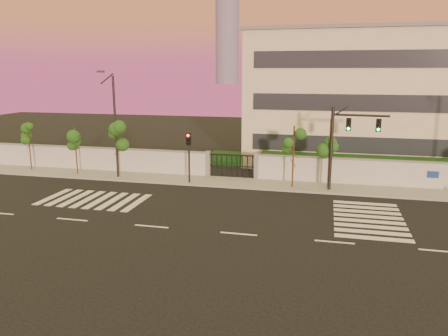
{
  "coord_description": "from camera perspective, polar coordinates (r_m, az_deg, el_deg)",
  "views": [
    {
      "loc": [
        4.34,
        -21.67,
        8.52
      ],
      "look_at": [
        -2.23,
        6.0,
        2.22
      ],
      "focal_mm": 35.0,
      "sensor_mm": 36.0,
      "label": 1
    }
  ],
  "objects": [
    {
      "name": "perimeter_wall",
      "position": [
        34.74,
        6.05,
        0.04
      ],
      "size": [
        60.0,
        0.36,
        2.2
      ],
      "color": "#ACAEB3",
      "rests_on": "ground"
    },
    {
      "name": "street_tree_c",
      "position": [
        36.06,
        -13.82,
        4.2
      ],
      "size": [
        1.37,
        1.09,
        4.82
      ],
      "color": "#382314",
      "rests_on": "ground"
    },
    {
      "name": "street_tree_b",
      "position": [
        38.01,
        -18.83,
        3.46
      ],
      "size": [
        1.39,
        1.11,
        4.06
      ],
      "color": "#382314",
      "rests_on": "ground"
    },
    {
      "name": "traffic_signal_main",
      "position": [
        31.89,
        15.28,
        3.7
      ],
      "size": [
        3.89,
        0.55,
        6.16
      ],
      "rotation": [
        0.0,
        0.0,
        -0.1
      ],
      "color": "black",
      "rests_on": "ground"
    },
    {
      "name": "streetlight_west",
      "position": [
        35.68,
        -14.15,
        5.88
      ],
      "size": [
        0.51,
        2.07,
        8.59
      ],
      "color": "black",
      "rests_on": "ground"
    },
    {
      "name": "hedge_row",
      "position": [
        37.35,
        8.2,
        0.46
      ],
      "size": [
        41.0,
        4.25,
        1.8
      ],
      "color": "black",
      "rests_on": "ground"
    },
    {
      "name": "road_markings",
      "position": [
        27.46,
        0.24,
        -5.56
      ],
      "size": [
        57.0,
        7.62,
        0.02
      ],
      "color": "silver",
      "rests_on": "ground"
    },
    {
      "name": "institutional_building",
      "position": [
        43.97,
        19.66,
        8.7
      ],
      "size": [
        24.4,
        12.4,
        12.25
      ],
      "color": "beige",
      "rests_on": "ground"
    },
    {
      "name": "ground",
      "position": [
        23.69,
        1.92,
        -8.6
      ],
      "size": [
        120.0,
        120.0,
        0.0
      ],
      "primitive_type": "plane",
      "color": "black",
      "rests_on": "ground"
    },
    {
      "name": "sidewalk",
      "position": [
        33.54,
        5.5,
        -2.15
      ],
      "size": [
        60.0,
        3.0,
        0.15
      ],
      "primitive_type": "cube",
      "color": "gray",
      "rests_on": "ground"
    },
    {
      "name": "traffic_signal_secondary",
      "position": [
        33.28,
        -4.62,
        2.19
      ],
      "size": [
        0.32,
        0.32,
        4.08
      ],
      "rotation": [
        0.0,
        0.0,
        0.32
      ],
      "color": "black",
      "rests_on": "ground"
    },
    {
      "name": "street_tree_e",
      "position": [
        32.67,
        13.73,
        3.9
      ],
      "size": [
        1.42,
        1.13,
        5.23
      ],
      "color": "#382314",
      "rests_on": "ground"
    },
    {
      "name": "street_tree_d",
      "position": [
        32.2,
        9.13,
        3.28
      ],
      "size": [
        1.55,
        1.23,
        4.69
      ],
      "color": "#382314",
      "rests_on": "ground"
    },
    {
      "name": "street_tree_a",
      "position": [
        41.16,
        -24.16,
        3.97
      ],
      "size": [
        1.36,
        1.08,
        4.34
      ],
      "color": "#382314",
      "rests_on": "ground"
    }
  ]
}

